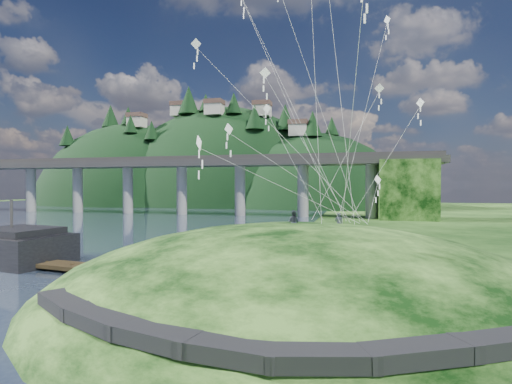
# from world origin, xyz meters

# --- Properties ---
(ground) EXTENTS (320.00, 320.00, 0.00)m
(ground) POSITION_xyz_m (0.00, 0.00, 0.00)
(ground) COLOR black
(ground) RESTS_ON ground
(grass_hill) EXTENTS (36.00, 32.00, 13.00)m
(grass_hill) POSITION_xyz_m (8.00, 2.00, -1.50)
(grass_hill) COLOR black
(grass_hill) RESTS_ON ground
(footpath) EXTENTS (22.29, 5.84, 0.83)m
(footpath) POSITION_xyz_m (7.46, -9.74, 2.08)
(footpath) COLOR black
(footpath) RESTS_ON ground
(bridge) EXTENTS (160.00, 11.00, 15.00)m
(bridge) POSITION_xyz_m (-26.46, 70.07, 9.70)
(bridge) COLOR #2D2B2B
(bridge) RESTS_ON ground
(far_ridge) EXTENTS (153.00, 70.00, 94.50)m
(far_ridge) POSITION_xyz_m (-43.58, 122.17, -7.44)
(far_ridge) COLOR black
(far_ridge) RESTS_ON ground
(wooden_dock) EXTENTS (14.34, 3.92, 1.01)m
(wooden_dock) POSITION_xyz_m (-9.48, 5.41, 0.45)
(wooden_dock) COLOR #3B2B18
(wooden_dock) RESTS_ON ground
(kite_flyers) EXTENTS (3.77, 1.76, 1.77)m
(kite_flyers) POSITION_xyz_m (8.14, 3.64, 5.76)
(kite_flyers) COLOR #272C35
(kite_flyers) RESTS_ON ground
(kite_swarm) EXTENTS (18.17, 18.12, 21.28)m
(kite_swarm) POSITION_xyz_m (6.45, 6.13, 18.10)
(kite_swarm) COLOR white
(kite_swarm) RESTS_ON ground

